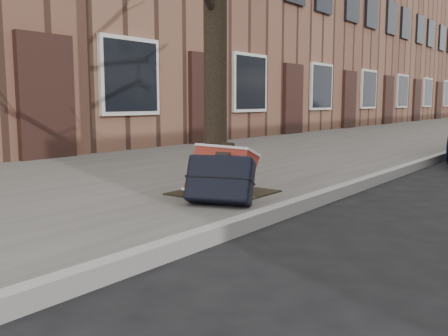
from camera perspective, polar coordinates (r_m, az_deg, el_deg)
The scene contains 6 objects.
ground at distance 3.04m, azimuth 16.96°, elevation -12.43°, with size 120.00×120.00×0.00m, color black.
near_sidewalk at distance 18.33m, azimuth 22.31°, elevation 3.98°, with size 5.00×70.00×0.12m, color #66645D.
house_near at distance 21.62m, azimuth 7.77°, elevation 14.06°, with size 6.80×40.00×7.00m, color brown.
dirt_patch at distance 4.98m, azimuth -0.08°, elevation -2.82°, with size 0.85×0.85×0.01m, color black.
suitcase_red at distance 4.60m, azimuth -0.42°, elevation -0.59°, with size 0.65×0.18×0.47m, color maroon.
suitcase_navy at distance 4.38m, azimuth -0.45°, elevation -1.29°, with size 0.59×0.19×0.42m, color black.
Camera 1 is at (0.95, -2.70, 1.02)m, focal length 40.00 mm.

